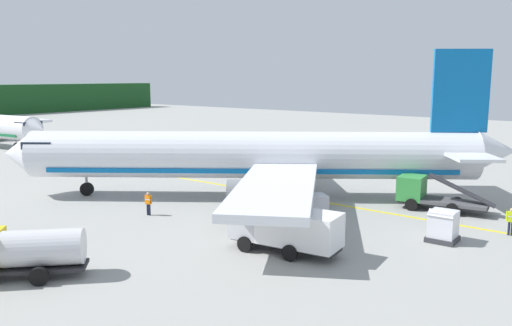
{
  "coord_description": "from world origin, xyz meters",
  "views": [
    {
      "loc": [
        -5.38,
        -8.41,
        9.76
      ],
      "look_at": [
        24.39,
        14.74,
        3.44
      ],
      "focal_mm": 36.18,
      "sensor_mm": 36.0,
      "label": 1
    }
  ],
  "objects_px": {
    "service_truck_pushback": "(427,193)",
    "cargo_container_mid": "(443,226)",
    "service_truck_catering": "(21,251)",
    "service_truck_baggage": "(285,227)",
    "cargo_container_near": "(314,209)",
    "crew_loader_left": "(148,202)",
    "crew_marshaller": "(511,219)",
    "airliner_foreground": "(258,156)"
  },
  "relations": [
    {
      "from": "service_truck_catering",
      "to": "crew_marshaller",
      "type": "relative_size",
      "value": 3.15
    },
    {
      "from": "crew_loader_left",
      "to": "cargo_container_near",
      "type": "bearing_deg",
      "value": -61.98
    },
    {
      "from": "airliner_foreground",
      "to": "cargo_container_mid",
      "type": "bearing_deg",
      "value": -98.69
    },
    {
      "from": "service_truck_catering",
      "to": "cargo_container_mid",
      "type": "bearing_deg",
      "value": -37.98
    },
    {
      "from": "service_truck_catering",
      "to": "crew_marshaller",
      "type": "bearing_deg",
      "value": -37.91
    },
    {
      "from": "airliner_foreground",
      "to": "crew_loader_left",
      "type": "height_order",
      "value": "airliner_foreground"
    },
    {
      "from": "airliner_foreground",
      "to": "service_truck_baggage",
      "type": "bearing_deg",
      "value": -136.1
    },
    {
      "from": "cargo_container_near",
      "to": "crew_marshaller",
      "type": "xyz_separation_m",
      "value": [
        5.19,
        -11.08,
        0.04
      ]
    },
    {
      "from": "airliner_foreground",
      "to": "service_truck_baggage",
      "type": "relative_size",
      "value": 5.47
    },
    {
      "from": "service_truck_catering",
      "to": "cargo_container_near",
      "type": "relative_size",
      "value": 2.33
    },
    {
      "from": "service_truck_catering",
      "to": "service_truck_pushback",
      "type": "xyz_separation_m",
      "value": [
        25.49,
        -10.85,
        -0.22
      ]
    },
    {
      "from": "crew_loader_left",
      "to": "cargo_container_mid",
      "type": "bearing_deg",
      "value": -69.59
    },
    {
      "from": "service_truck_catering",
      "to": "crew_loader_left",
      "type": "height_order",
      "value": "service_truck_catering"
    },
    {
      "from": "service_truck_pushback",
      "to": "cargo_container_mid",
      "type": "bearing_deg",
      "value": -153.49
    },
    {
      "from": "crew_marshaller",
      "to": "cargo_container_near",
      "type": "bearing_deg",
      "value": 115.08
    },
    {
      "from": "service_truck_baggage",
      "to": "service_truck_pushback",
      "type": "bearing_deg",
      "value": -11.14
    },
    {
      "from": "crew_marshaller",
      "to": "crew_loader_left",
      "type": "distance_m",
      "value": 23.98
    },
    {
      "from": "service_truck_baggage",
      "to": "crew_loader_left",
      "type": "xyz_separation_m",
      "value": [
        0.5,
        12.14,
        -0.45
      ]
    },
    {
      "from": "crew_marshaller",
      "to": "service_truck_baggage",
      "type": "bearing_deg",
      "value": 140.26
    },
    {
      "from": "cargo_container_mid",
      "to": "airliner_foreground",
      "type": "bearing_deg",
      "value": 81.31
    },
    {
      "from": "service_truck_pushback",
      "to": "cargo_container_mid",
      "type": "xyz_separation_m",
      "value": [
        -7.08,
        -3.53,
        -0.22
      ]
    },
    {
      "from": "service_truck_baggage",
      "to": "cargo_container_near",
      "type": "bearing_deg",
      "value": 16.27
    },
    {
      "from": "airliner_foreground",
      "to": "service_truck_catering",
      "type": "relative_size",
      "value": 6.5
    },
    {
      "from": "service_truck_baggage",
      "to": "service_truck_pushback",
      "type": "relative_size",
      "value": 0.94
    },
    {
      "from": "cargo_container_near",
      "to": "service_truck_pushback",
      "type": "bearing_deg",
      "value": -28.63
    },
    {
      "from": "service_truck_baggage",
      "to": "cargo_container_mid",
      "type": "xyz_separation_m",
      "value": [
        7.39,
        -6.38,
        -0.49
      ]
    },
    {
      "from": "service_truck_pushback",
      "to": "cargo_container_near",
      "type": "relative_size",
      "value": 2.93
    },
    {
      "from": "cargo_container_near",
      "to": "crew_loader_left",
      "type": "height_order",
      "value": "cargo_container_near"
    },
    {
      "from": "service_truck_pushback",
      "to": "cargo_container_near",
      "type": "distance_m",
      "value": 9.62
    },
    {
      "from": "cargo_container_mid",
      "to": "crew_loader_left",
      "type": "distance_m",
      "value": 19.76
    },
    {
      "from": "service_truck_baggage",
      "to": "cargo_container_near",
      "type": "relative_size",
      "value": 2.76
    },
    {
      "from": "service_truck_baggage",
      "to": "cargo_container_mid",
      "type": "bearing_deg",
      "value": -40.8
    },
    {
      "from": "service_truck_pushback",
      "to": "crew_loader_left",
      "type": "distance_m",
      "value": 20.49
    },
    {
      "from": "airliner_foreground",
      "to": "cargo_container_mid",
      "type": "height_order",
      "value": "airliner_foreground"
    },
    {
      "from": "service_truck_catering",
      "to": "cargo_container_mid",
      "type": "xyz_separation_m",
      "value": [
        18.41,
        -14.38,
        -0.45
      ]
    },
    {
      "from": "service_truck_catering",
      "to": "cargo_container_mid",
      "type": "relative_size",
      "value": 2.74
    },
    {
      "from": "service_truck_baggage",
      "to": "cargo_container_mid",
      "type": "height_order",
      "value": "service_truck_baggage"
    },
    {
      "from": "service_truck_catering",
      "to": "service_truck_pushback",
      "type": "bearing_deg",
      "value": -23.05
    },
    {
      "from": "service_truck_pushback",
      "to": "crew_loader_left",
      "type": "bearing_deg",
      "value": 132.98
    },
    {
      "from": "cargo_container_mid",
      "to": "crew_marshaller",
      "type": "distance_m",
      "value": 4.82
    },
    {
      "from": "service_truck_catering",
      "to": "cargo_container_mid",
      "type": "distance_m",
      "value": 23.37
    },
    {
      "from": "crew_marshaller",
      "to": "crew_loader_left",
      "type": "xyz_separation_m",
      "value": [
        -10.71,
        21.46,
        -0.05
      ]
    }
  ]
}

